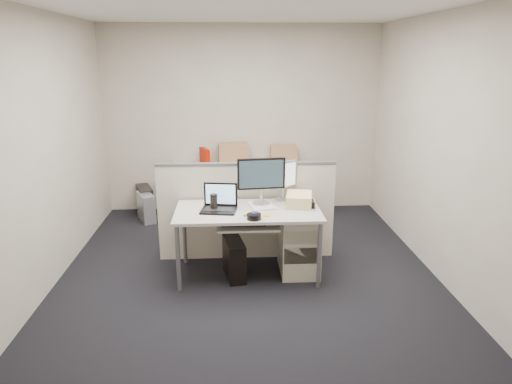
{
  "coord_description": "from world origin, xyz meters",
  "views": [
    {
      "loc": [
        -0.16,
        -4.46,
        2.26
      ],
      "look_at": [
        0.09,
        0.15,
        0.88
      ],
      "focal_mm": 32.0,
      "sensor_mm": 36.0,
      "label": 1
    }
  ],
  "objects": [
    {
      "name": "red_binder",
      "position": [
        -0.55,
        2.03,
        0.85
      ],
      "size": [
        0.17,
        0.28,
        0.26
      ],
      "primitive_type": "cube",
      "rotation": [
        0.0,
        0.0,
        0.39
      ],
      "color": "#A31100",
      "rests_on": "back_counter"
    },
    {
      "name": "travel_mug",
      "position": [
        -0.35,
        0.02,
        0.81
      ],
      "size": [
        0.08,
        0.08,
        0.16
      ],
      "primitive_type": "cylinder",
      "rotation": [
        0.0,
        0.0,
        0.06
      ],
      "color": "black",
      "rests_on": "desk"
    },
    {
      "name": "banana",
      "position": [
        0.0,
        -0.15,
        0.75
      ],
      "size": [
        0.14,
        0.15,
        0.04
      ],
      "primitive_type": "ellipsoid",
      "rotation": [
        0.0,
        0.0,
        0.86
      ],
      "color": "#FFF54E",
      "rests_on": "desk"
    },
    {
      "name": "wall_back",
      "position": [
        0.0,
        2.25,
        1.35
      ],
      "size": [
        4.0,
        0.02,
        2.7
      ],
      "primitive_type": "cube",
      "color": "beige",
      "rests_on": "ground"
    },
    {
      "name": "floor",
      "position": [
        0.0,
        0.0,
        -0.01
      ],
      "size": [
        4.0,
        4.5,
        0.01
      ],
      "primitive_type": "cube",
      "color": "black",
      "rests_on": "ground"
    },
    {
      "name": "cubicle_partition",
      "position": [
        0.0,
        0.45,
        0.55
      ],
      "size": [
        2.0,
        0.06,
        1.1
      ],
      "primitive_type": "cube",
      "color": "beige",
      "rests_on": "floor"
    },
    {
      "name": "monitor_main",
      "position": [
        0.15,
        0.18,
        0.98
      ],
      "size": [
        0.53,
        0.25,
        0.51
      ],
      "primitive_type": "cube",
      "rotation": [
        0.0,
        0.0,
        0.11
      ],
      "color": "black",
      "rests_on": "desk"
    },
    {
      "name": "wall_left",
      "position": [
        -2.0,
        0.0,
        1.35
      ],
      "size": [
        0.02,
        4.5,
        2.7
      ],
      "primitive_type": "cube",
      "color": "beige",
      "rests_on": "ground"
    },
    {
      "name": "drawer_pedestal",
      "position": [
        0.55,
        0.05,
        0.33
      ],
      "size": [
        0.4,
        0.55,
        0.65
      ],
      "primitive_type": "cube",
      "color": "#B9B09C",
      "rests_on": "floor"
    },
    {
      "name": "back_counter",
      "position": [
        0.0,
        1.93,
        0.36
      ],
      "size": [
        2.0,
        0.6,
        0.72
      ],
      "primitive_type": "cube",
      "color": "#B9B09C",
      "rests_on": "floor"
    },
    {
      "name": "trackball",
      "position": [
        0.05,
        -0.28,
        0.76
      ],
      "size": [
        0.18,
        0.18,
        0.05
      ],
      "primitive_type": "cylinder",
      "rotation": [
        0.0,
        0.0,
        0.36
      ],
      "color": "black",
      "rests_on": "desk"
    },
    {
      "name": "cardboard_box_left",
      "position": [
        -0.13,
        2.05,
        0.88
      ],
      "size": [
        0.44,
        0.35,
        0.32
      ],
      "primitive_type": "cube",
      "rotation": [
        0.0,
        0.0,
        0.07
      ],
      "color": "#96754A",
      "rests_on": "back_counter"
    },
    {
      "name": "laptop",
      "position": [
        -0.3,
        -0.02,
        0.86
      ],
      "size": [
        0.39,
        0.32,
        0.27
      ],
      "primitive_type": "cube",
      "rotation": [
        0.0,
        0.0,
        -0.15
      ],
      "color": "black",
      "rests_on": "desk"
    },
    {
      "name": "pc_tower_spare_silver",
      "position": [
        -1.38,
        1.76,
        0.2
      ],
      "size": [
        0.33,
        0.45,
        0.39
      ],
      "primitive_type": "cube",
      "rotation": [
        0.0,
        0.0,
        0.42
      ],
      "color": "#B7B7BC",
      "rests_on": "floor"
    },
    {
      "name": "monitor_small",
      "position": [
        0.4,
        0.32,
        0.94
      ],
      "size": [
        0.39,
        0.33,
        0.43
      ],
      "primitive_type": "cube",
      "rotation": [
        0.0,
        0.0,
        0.57
      ],
      "color": "#B7B7BC",
      "rests_on": "desk"
    },
    {
      "name": "cellphone",
      "position": [
        -0.15,
        0.2,
        0.74
      ],
      "size": [
        0.08,
        0.12,
        0.02
      ],
      "primitive_type": "cube",
      "rotation": [
        0.0,
        0.0,
        -0.23
      ],
      "color": "black",
      "rests_on": "desk"
    },
    {
      "name": "paper_stack",
      "position": [
        0.15,
        0.12,
        0.74
      ],
      "size": [
        0.31,
        0.36,
        0.01
      ],
      "primitive_type": "cube",
      "rotation": [
        0.0,
        0.0,
        0.24
      ],
      "color": "silver",
      "rests_on": "desk"
    },
    {
      "name": "pc_tower_desk",
      "position": [
        -0.15,
        -0.05,
        0.21
      ],
      "size": [
        0.25,
        0.47,
        0.41
      ],
      "primitive_type": "cube",
      "rotation": [
        0.0,
        0.0,
        0.18
      ],
      "color": "black",
      "rests_on": "floor"
    },
    {
      "name": "wall_right",
      "position": [
        2.0,
        0.0,
        1.35
      ],
      "size": [
        0.02,
        4.5,
        2.7
      ],
      "primitive_type": "cube",
      "color": "beige",
      "rests_on": "ground"
    },
    {
      "name": "keyboard_tray",
      "position": [
        0.0,
        -0.18,
        0.62
      ],
      "size": [
        0.62,
        0.32,
        0.02
      ],
      "primitive_type": "cube",
      "color": "beige",
      "rests_on": "desk"
    },
    {
      "name": "pc_tower_spare_dark",
      "position": [
        -1.45,
        2.03,
        0.21
      ],
      "size": [
        0.32,
        0.48,
        0.42
      ],
      "primitive_type": "cube",
      "rotation": [
        0.0,
        0.0,
        0.34
      ],
      "color": "black",
      "rests_on": "floor"
    },
    {
      "name": "desk_phone",
      "position": [
        0.6,
        0.08,
        0.76
      ],
      "size": [
        0.21,
        0.17,
        0.06
      ],
      "primitive_type": "cube",
      "rotation": [
        0.0,
        0.0,
        -0.03
      ],
      "color": "black",
      "rests_on": "desk"
    },
    {
      "name": "wall_front",
      "position": [
        0.0,
        -2.25,
        1.35
      ],
      "size": [
        4.0,
        0.02,
        2.7
      ],
      "primitive_type": "cube",
      "color": "beige",
      "rests_on": "ground"
    },
    {
      "name": "cardboard_box_right",
      "position": [
        0.6,
        2.05,
        0.86
      ],
      "size": [
        0.39,
        0.31,
        0.28
      ],
      "primitive_type": "cube",
      "rotation": [
        0.0,
        0.0,
        -0.02
      ],
      "color": "#96754A",
      "rests_on": "back_counter"
    },
    {
      "name": "ceiling",
      "position": [
        0.0,
        0.0,
        2.7
      ],
      "size": [
        4.0,
        4.5,
        0.01
      ],
      "primitive_type": "cube",
      "color": "white",
      "rests_on": "ground"
    },
    {
      "name": "desk",
      "position": [
        0.0,
        0.0,
        0.66
      ],
      "size": [
        1.5,
        0.75,
        0.73
      ],
      "color": "beige",
      "rests_on": "floor"
    },
    {
      "name": "keyboard",
      "position": [
        -0.05,
        -0.14,
        0.64
      ],
      "size": [
        0.45,
        0.17,
        0.02
      ],
      "primitive_type": "cube",
      "rotation": [
        0.0,
        0.0,
        -0.01
      ],
      "color": "black",
      "rests_on": "keyboard_tray"
    },
    {
      "name": "sticky_pad",
      "position": [
        0.18,
        -0.18,
        0.74
      ],
      "size": [
        0.08,
        0.08,
        0.01
      ],
      "primitive_type": "cube",
      "rotation": [
        0.0,
        0.0,
        -0.09
      ],
      "color": "gold",
      "rests_on": "desk"
    },
    {
      "name": "manila_folders",
      "position": [
        0.55,
        0.13,
        0.79
      ],
      "size": [
        0.32,
        0.38,
        0.13
      ],
      "primitive_type": "cube",
      "rotation": [
        0.0,
        0.0,
        -0.17
      ],
      "color": "beige",
      "rests_on": "desk"
    }
  ]
}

